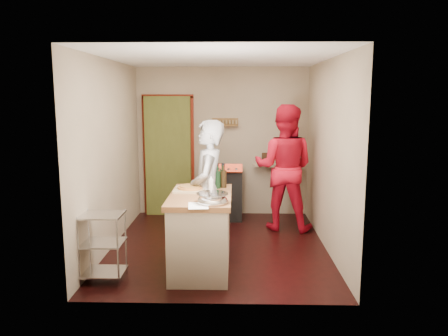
{
  "coord_description": "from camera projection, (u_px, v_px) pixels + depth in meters",
  "views": [
    {
      "loc": [
        0.23,
        -5.93,
        2.11
      ],
      "look_at": [
        0.08,
        0.0,
        1.12
      ],
      "focal_mm": 35.0,
      "sensor_mm": 36.0,
      "label": 1
    }
  ],
  "objects": [
    {
      "name": "floor",
      "position": [
        219.0,
        246.0,
        6.2
      ],
      "size": [
        3.5,
        3.5,
        0.0
      ],
      "primitive_type": "plane",
      "color": "black",
      "rests_on": "ground"
    },
    {
      "name": "back_wall",
      "position": [
        187.0,
        151.0,
        7.79
      ],
      "size": [
        3.0,
        0.44,
        2.6
      ],
      "color": "tan",
      "rests_on": "ground"
    },
    {
      "name": "left_wall",
      "position": [
        110.0,
        155.0,
        6.03
      ],
      "size": [
        0.04,
        3.5,
        2.6
      ],
      "primitive_type": "cube",
      "color": "tan",
      "rests_on": "ground"
    },
    {
      "name": "right_wall",
      "position": [
        328.0,
        156.0,
        5.95
      ],
      "size": [
        0.04,
        3.5,
        2.6
      ],
      "primitive_type": "cube",
      "color": "tan",
      "rests_on": "ground"
    },
    {
      "name": "ceiling",
      "position": [
        218.0,
        57.0,
        5.78
      ],
      "size": [
        3.0,
        3.5,
        0.02
      ],
      "primitive_type": "cube",
      "color": "white",
      "rests_on": "back_wall"
    },
    {
      "name": "stove",
      "position": [
        224.0,
        193.0,
        7.53
      ],
      "size": [
        0.6,
        0.63,
        1.0
      ],
      "color": "black",
      "rests_on": "ground"
    },
    {
      "name": "wire_shelving",
      "position": [
        103.0,
        244.0,
        4.98
      ],
      "size": [
        0.48,
        0.4,
        0.8
      ],
      "color": "silver",
      "rests_on": "ground"
    },
    {
      "name": "island",
      "position": [
        201.0,
        230.0,
        5.3
      ],
      "size": [
        0.74,
        1.34,
        1.25
      ],
      "color": "beige",
      "rests_on": "ground"
    },
    {
      "name": "person_stripe",
      "position": [
        208.0,
        192.0,
        5.53
      ],
      "size": [
        0.45,
        0.67,
        1.81
      ],
      "primitive_type": "imported",
      "rotation": [
        0.0,
        0.0,
        -1.6
      ],
      "color": "silver",
      "rests_on": "ground"
    },
    {
      "name": "person_red",
      "position": [
        284.0,
        168.0,
        6.87
      ],
      "size": [
        1.12,
        0.97,
        1.98
      ],
      "primitive_type": "imported",
      "rotation": [
        0.0,
        0.0,
        2.88
      ],
      "color": "red",
      "rests_on": "ground"
    }
  ]
}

